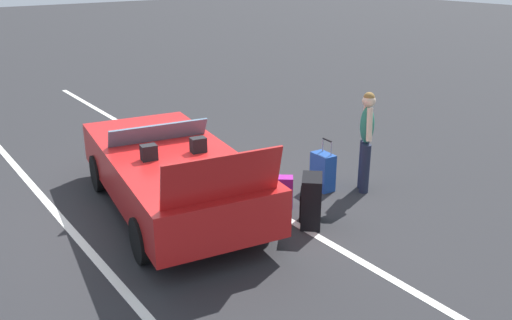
# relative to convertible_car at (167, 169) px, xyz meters

# --- Properties ---
(ground_plane) EXTENTS (80.00, 80.00, 0.00)m
(ground_plane) POSITION_rel_convertible_car_xyz_m (-0.20, 0.03, -0.59)
(ground_plane) COLOR #28282B
(lot_line_near) EXTENTS (18.00, 0.12, 0.01)m
(lot_line_near) POSITION_rel_convertible_car_xyz_m (-0.20, -1.18, -0.59)
(lot_line_near) COLOR silver
(lot_line_near) RESTS_ON ground_plane
(lot_line_mid) EXTENTS (18.00, 0.12, 0.01)m
(lot_line_mid) POSITION_rel_convertible_car_xyz_m (-0.20, 1.52, -0.59)
(lot_line_mid) COLOR silver
(lot_line_mid) RESTS_ON ground_plane
(convertible_car) EXTENTS (4.36, 2.38, 1.53)m
(convertible_car) POSITION_rel_convertible_car_xyz_m (0.00, 0.00, 0.00)
(convertible_car) COLOR red
(convertible_car) RESTS_ON ground_plane
(suitcase_large_black) EXTENTS (0.54, 0.53, 0.74)m
(suitcase_large_black) POSITION_rel_convertible_car_xyz_m (-1.80, -1.34, -0.22)
(suitcase_large_black) COLOR black
(suitcase_large_black) RESTS_ON ground_plane
(suitcase_medium_bright) EXTENTS (0.42, 0.27, 0.86)m
(suitcase_medium_bright) POSITION_rel_convertible_car_xyz_m (-0.94, -2.35, -0.28)
(suitcase_medium_bright) COLOR #1E479E
(suitcase_medium_bright) RESTS_ON ground_plane
(suitcase_small_carryon) EXTENTS (0.37, 0.39, 0.50)m
(suitcase_small_carryon) POSITION_rel_convertible_car_xyz_m (-1.09, -1.37, -0.34)
(suitcase_small_carryon) COLOR #991E8C
(suitcase_small_carryon) RESTS_ON ground_plane
(traveler_person) EXTENTS (0.53, 0.44, 1.65)m
(traveler_person) POSITION_rel_convertible_car_xyz_m (-1.36, -2.87, 0.34)
(traveler_person) COLOR #1E2338
(traveler_person) RESTS_ON ground_plane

